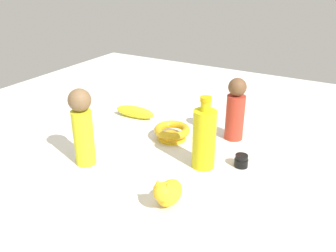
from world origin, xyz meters
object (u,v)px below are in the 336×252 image
Objects in this scene: nail_polish_jar at (241,161)px; person_figure_adult at (82,126)px; bottle_tall at (204,138)px; cat_figurine at (168,192)px; banana at (135,112)px; person_figure_child at (235,110)px; bowl at (172,131)px.

nail_polish_jar is 0.17× the size of person_figure_adult.
person_figure_adult reaches higher than nail_polish_jar.
bottle_tall is 0.22m from cat_figurine.
cat_figurine is at bearing -51.58° from banana.
nail_polish_jar is at bearing 29.36° from bottle_tall.
bottle_tall reaches higher than person_figure_child.
nail_polish_jar is 0.19× the size of bottle_tall.
cat_figurine is (-0.10, -0.27, 0.02)m from nail_polish_jar.
nail_polish_jar is 0.33× the size of cat_figurine.
bottle_tall is at bearing 26.72° from person_figure_adult.
cat_figurine reaches higher than banana.
cat_figurine is (0.00, -0.21, -0.06)m from bottle_tall.
person_figure_child is 1.73× the size of cat_figurine.
bowl is 0.37m from cat_figurine.
cat_figurine is (0.17, -0.33, 0.01)m from bowl.
bottle_tall is (0.32, 0.16, -0.03)m from person_figure_adult.
person_figure_adult is 0.35m from bottle_tall.
nail_polish_jar is 0.25× the size of banana.
bowl is 0.56× the size of bottle_tall.
person_figure_adult is (-0.15, -0.27, 0.10)m from bowl.
person_figure_child is at bearing 86.72° from bottle_tall.
banana is (-0.48, 0.15, 0.00)m from nail_polish_jar.
nail_polish_jar is (0.09, -0.17, -0.09)m from person_figure_child.
cat_figurine is at bearing -109.75° from nail_polish_jar.
bowl is 0.21m from bottle_tall.
bowl is at bearing -27.24° from banana.
person_figure_child is at bearing 117.25° from nail_polish_jar.
person_figure_adult is (-0.33, -0.38, 0.02)m from person_figure_child.
person_figure_adult is at bearing -152.64° from nail_polish_jar.
bottle_tall is 1.76× the size of cat_figurine.
person_figure_adult is 0.33m from cat_figurine.
cat_figurine reaches higher than nail_polish_jar.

